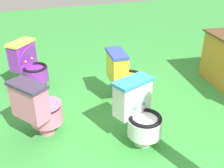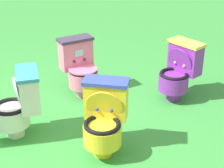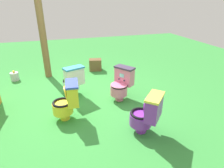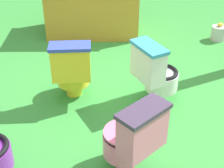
# 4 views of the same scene
# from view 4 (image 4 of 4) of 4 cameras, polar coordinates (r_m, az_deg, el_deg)

# --- Properties ---
(ground) EXTENTS (14.00, 14.00, 0.00)m
(ground) POSITION_cam_4_polar(r_m,az_deg,el_deg) (3.93, 3.38, -2.33)
(ground) COLOR green
(toilet_white) EXTENTS (0.60, 0.55, 0.73)m
(toilet_white) POSITION_cam_4_polar(r_m,az_deg,el_deg) (3.71, 7.37, 1.98)
(toilet_white) COLOR white
(toilet_white) RESTS_ON ground
(toilet_pink) EXTENTS (0.61, 0.63, 0.73)m
(toilet_pink) POSITION_cam_4_polar(r_m,az_deg,el_deg) (2.83, 3.40, -9.07)
(toilet_pink) COLOR pink
(toilet_pink) RESTS_ON ground
(toilet_yellow) EXTENTS (0.45, 0.53, 0.73)m
(toilet_yellow) POSITION_cam_4_polar(r_m,az_deg,el_deg) (3.76, -6.77, 2.48)
(toilet_yellow) COLOR yellow
(toilet_yellow) RESTS_ON ground
(vendor_table) EXTENTS (1.56, 1.05, 0.85)m
(vendor_table) POSITION_cam_4_polar(r_m,az_deg,el_deg) (5.43, -3.31, 12.66)
(vendor_table) COLOR #B7842D
(vendor_table) RESTS_ON ground
(lemon_bucket) EXTENTS (0.22, 0.22, 0.28)m
(lemon_bucket) POSITION_cam_4_polar(r_m,az_deg,el_deg) (5.49, 17.56, 8.28)
(lemon_bucket) COLOR #B7B7BF
(lemon_bucket) RESTS_ON ground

